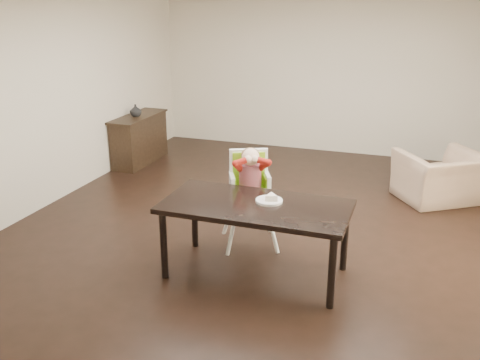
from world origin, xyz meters
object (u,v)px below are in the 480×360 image
object	(u,v)px
dining_table	(256,212)
sideboard	(139,139)
armchair	(441,169)
high_chair	(250,176)

from	to	relation	value
dining_table	sideboard	world-z (taller)	sideboard
armchair	sideboard	xyz separation A→B (m)	(-4.69, 0.23, -0.05)
sideboard	dining_table	bearing A→B (deg)	-45.06
dining_table	high_chair	size ratio (longest dim) A/B	1.62
dining_table	high_chair	distance (m)	0.73
armchair	sideboard	world-z (taller)	armchair
high_chair	dining_table	bearing A→B (deg)	-91.95
high_chair	sideboard	world-z (taller)	high_chair
sideboard	armchair	bearing A→B (deg)	-2.81
armchair	sideboard	size ratio (longest dim) A/B	0.82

